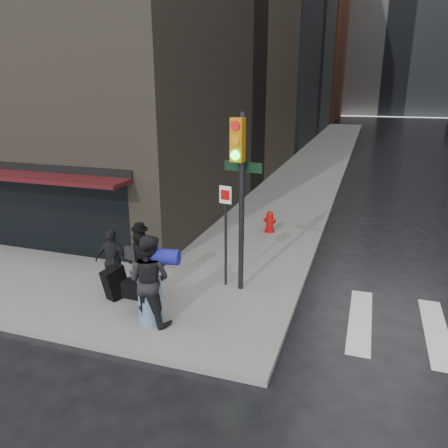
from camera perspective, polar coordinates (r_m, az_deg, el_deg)
The scene contains 10 objects.
ground at distance 10.44m, azimuth -2.77°, elevation -11.96°, with size 140.00×140.00×0.00m, color black.
sidewalk_left at distance 35.95m, azimuth 13.13°, elevation 9.19°, with size 4.00×50.00×0.15m, color slate.
bldg_left_far at distance 72.72m, azimuth 5.89°, elevation 23.90°, with size 22.00×20.00×26.00m, color #592F1E.
bldg_distant at distance 87.14m, azimuth 22.03°, elevation 23.77°, with size 40.00×12.00×32.00m, color slate.
storefront at distance 14.99m, azimuth -25.86°, elevation 3.07°, with size 8.40×1.11×2.83m.
man_overcoat at distance 10.76m, azimuth -11.40°, elevation -5.58°, with size 1.28×0.89×1.97m.
man_jeans at distance 9.59m, azimuth -9.76°, elevation -7.16°, with size 1.45×0.83×2.04m.
man_greycoat at distance 11.26m, azimuth -14.23°, elevation -4.70°, with size 1.00×0.50×1.65m.
traffic_light at distance 10.41m, azimuth 1.91°, elevation 5.73°, with size 1.09×0.59×4.43m.
fire_hydrant at distance 15.56m, azimuth 5.98°, elevation 0.17°, with size 0.44×0.34×0.77m.
Camera 1 is at (3.34, -8.43, 5.18)m, focal length 35.00 mm.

